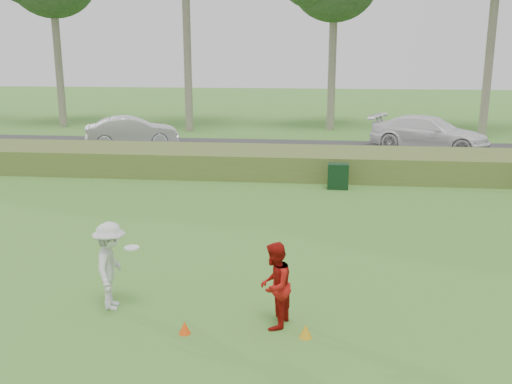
# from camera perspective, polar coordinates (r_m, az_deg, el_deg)

# --- Properties ---
(ground) EXTENTS (120.00, 120.00, 0.00)m
(ground) POSITION_cam_1_polar(r_m,az_deg,el_deg) (10.04, -2.66, -12.83)
(ground) COLOR #3A7727
(ground) RESTS_ON ground
(reed_strip) EXTENTS (80.00, 3.00, 0.90)m
(reed_strip) POSITION_cam_1_polar(r_m,az_deg,el_deg) (21.28, 2.45, 3.00)
(reed_strip) COLOR #4D6327
(reed_strip) RESTS_ON ground
(park_road) EXTENTS (80.00, 6.00, 0.06)m
(park_road) POSITION_cam_1_polar(r_m,az_deg,el_deg) (26.26, 3.23, 4.18)
(park_road) COLOR #2D2D2D
(park_road) RESTS_ON ground
(player_white) EXTENTS (0.91, 1.11, 1.60)m
(player_white) POSITION_cam_1_polar(r_m,az_deg,el_deg) (10.53, -14.31, -7.17)
(player_white) COLOR silver
(player_white) RESTS_ON ground
(player_red) EXTENTS (0.70, 0.82, 1.48)m
(player_red) POSITION_cam_1_polar(r_m,az_deg,el_deg) (9.57, 1.88, -9.33)
(player_red) COLOR #A2120D
(player_red) RESTS_ON ground
(cone_orange) EXTENTS (0.20, 0.20, 0.22)m
(cone_orange) POSITION_cam_1_polar(r_m,az_deg,el_deg) (9.68, -7.14, -13.30)
(cone_orange) COLOR #FF4C0D
(cone_orange) RESTS_ON ground
(cone_yellow) EXTENTS (0.21, 0.21, 0.23)m
(cone_yellow) POSITION_cam_1_polar(r_m,az_deg,el_deg) (9.52, 4.99, -13.67)
(cone_yellow) COLOR gold
(cone_yellow) RESTS_ON ground
(utility_cabinet) EXTENTS (0.68, 0.43, 0.85)m
(utility_cabinet) POSITION_cam_1_polar(r_m,az_deg,el_deg) (19.19, 8.20, 1.56)
(utility_cabinet) COLOR black
(utility_cabinet) RESTS_ON ground
(car_mid) EXTENTS (4.52, 2.91, 1.41)m
(car_mid) POSITION_cam_1_polar(r_m,az_deg,el_deg) (27.66, -12.28, 5.93)
(car_mid) COLOR silver
(car_mid) RESTS_ON park_road
(car_right) EXTENTS (5.72, 4.18, 1.54)m
(car_right) POSITION_cam_1_polar(r_m,az_deg,el_deg) (27.20, 16.93, 5.65)
(car_right) COLOR white
(car_right) RESTS_ON park_road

